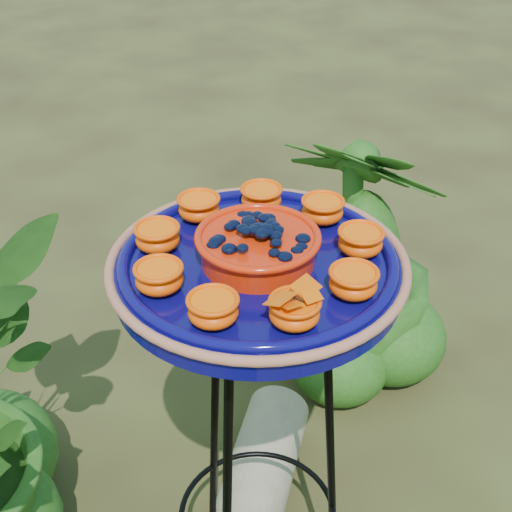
{
  "coord_description": "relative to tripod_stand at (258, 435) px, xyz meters",
  "views": [
    {
      "loc": [
        -0.62,
        -0.75,
        1.71
      ],
      "look_at": [
        -0.03,
        0.03,
        1.05
      ],
      "focal_mm": 50.0,
      "sensor_mm": 36.0,
      "label": 1
    }
  ],
  "objects": [
    {
      "name": "tripod_stand",
      "position": [
        0.0,
        0.0,
        0.0
      ],
      "size": [
        0.37,
        0.39,
        0.98
      ],
      "rotation": [
        0.0,
        0.0,
        0.01
      ],
      "color": "black",
      "rests_on": "ground"
    },
    {
      "name": "feeder_dish",
      "position": [
        -0.0,
        -0.0,
        0.43
      ],
      "size": [
        0.52,
        0.52,
        0.12
      ],
      "rotation": [
        0.0,
        0.0,
        0.01
      ],
      "color": "#080650",
      "rests_on": "tripod_stand"
    },
    {
      "name": "driftwood_log",
      "position": [
        0.18,
        0.23,
        -0.5
      ],
      "size": [
        0.55,
        0.49,
        0.18
      ],
      "primitive_type": "cylinder",
      "rotation": [
        0.0,
        1.57,
        0.68
      ],
      "color": "tan",
      "rests_on": "ground"
    },
    {
      "name": "shrub_back_right",
      "position": [
        0.8,
        0.51,
        -0.16
      ],
      "size": [
        0.66,
        0.66,
        0.88
      ],
      "primitive_type": "imported",
      "rotation": [
        0.0,
        0.0,
        2.03
      ],
      "color": "#1E4913",
      "rests_on": "ground"
    }
  ]
}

